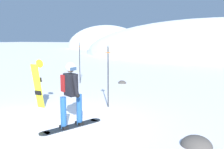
% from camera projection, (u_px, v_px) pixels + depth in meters
% --- Properties ---
extents(ground_plane, '(300.00, 300.00, 0.00)m').
position_uv_depth(ground_plane, '(60.00, 124.00, 6.80)').
color(ground_plane, white).
extents(ridge_peak_main, '(43.37, 39.04, 11.08)m').
position_uv_depth(ridge_peak_main, '(218.00, 53.00, 40.31)').
color(ridge_peak_main, white).
rests_on(ridge_peak_main, ground).
extents(ridge_peak_far, '(20.06, 18.05, 11.62)m').
position_uv_depth(ridge_peak_far, '(106.00, 48.00, 64.17)').
color(ridge_peak_far, white).
rests_on(ridge_peak_far, ground).
extents(snowboarder_main, '(0.91, 1.71, 1.71)m').
position_uv_depth(snowboarder_main, '(70.00, 93.00, 6.51)').
color(snowboarder_main, black).
rests_on(snowboarder_main, ground).
extents(spare_snowboard, '(0.28, 0.32, 1.64)m').
position_uv_depth(spare_snowboard, '(38.00, 84.00, 8.29)').
color(spare_snowboard, yellow).
rests_on(spare_snowboard, ground).
extents(piste_marker_near, '(0.20, 0.20, 2.18)m').
position_uv_depth(piste_marker_near, '(80.00, 60.00, 12.98)').
color(piste_marker_near, black).
rests_on(piste_marker_near, ground).
extents(piste_marker_far, '(0.20, 0.20, 2.12)m').
position_uv_depth(piste_marker_far, '(108.00, 72.00, 8.39)').
color(piste_marker_far, black).
rests_on(piste_marker_far, ground).
extents(rock_dark, '(0.44, 0.38, 0.31)m').
position_uv_depth(rock_dark, '(122.00, 83.00, 13.09)').
color(rock_dark, '#4C4742').
rests_on(rock_dark, ground).
extents(rock_mid, '(0.68, 0.58, 0.47)m').
position_uv_depth(rock_mid, '(196.00, 146.00, 5.41)').
color(rock_mid, '#4C4742').
rests_on(rock_mid, ground).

